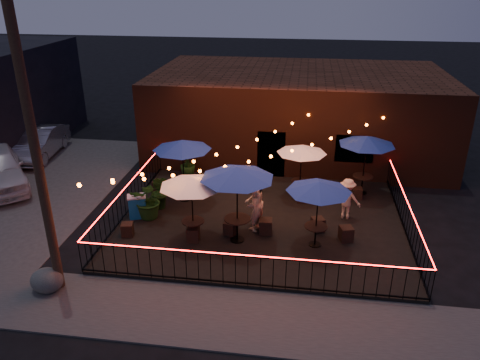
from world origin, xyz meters
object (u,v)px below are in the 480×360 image
object	(u,v)px
cafe_table_1	(182,146)
boulder	(47,280)
cafe_table_2	(237,174)
cooler	(137,206)
cafe_table_4	(319,187)
utility_pole	(37,159)
cafe_table_3	(302,150)
cafe_table_0	(191,183)
cafe_table_5	(367,141)

from	to	relation	value
cafe_table_1	boulder	size ratio (longest dim) A/B	2.96
cafe_table_2	cooler	world-z (taller)	cafe_table_2
cafe_table_4	cafe_table_1	bearing A→B (deg)	152.05
cooler	utility_pole	bearing A→B (deg)	-122.85
utility_pole	cafe_table_4	xyz separation A→B (m)	(7.31, 3.11, -1.77)
cafe_table_1	cooler	distance (m)	2.79
utility_pole	cafe_table_3	bearing A→B (deg)	45.35
cafe_table_0	cafe_table_1	world-z (taller)	cafe_table_1
cafe_table_5	cooler	distance (m)	9.09
cafe_table_2	cooler	distance (m)	4.45
cafe_table_3	cooler	size ratio (longest dim) A/B	2.48
utility_pole	cafe_table_0	xyz separation A→B (m)	(3.28, 2.89, -1.76)
cafe_table_4	boulder	xyz separation A→B (m)	(-7.56, -3.33, -1.88)
utility_pole	cafe_table_0	world-z (taller)	utility_pole
cafe_table_4	cooler	xyz separation A→B (m)	(-6.41, 1.04, -1.65)
cafe_table_1	cafe_table_5	bearing A→B (deg)	12.91
utility_pole	cafe_table_0	size ratio (longest dim) A/B	3.26
cafe_table_1	boulder	world-z (taller)	cafe_table_1
cafe_table_1	cafe_table_3	bearing A→B (deg)	12.46
cafe_table_0	cafe_table_3	distance (m)	5.20
boulder	cafe_table_5	bearing A→B (deg)	38.87
cafe_table_3	utility_pole	bearing A→B (deg)	-134.65
utility_pole	cafe_table_3	xyz separation A→B (m)	(6.71, 6.79, -1.89)
utility_pole	cooler	size ratio (longest dim) A/B	9.24
cafe_table_2	cafe_table_0	bearing A→B (deg)	-173.40
utility_pole	boulder	size ratio (longest dim) A/B	8.74
utility_pole	cafe_table_1	distance (m)	6.42
utility_pole	cooler	world-z (taller)	utility_pole
cafe_table_2	cafe_table_3	bearing A→B (deg)	62.17
cafe_table_0	cafe_table_1	distance (m)	3.10
cafe_table_2	cafe_table_4	distance (m)	2.59
cafe_table_1	cafe_table_2	size ratio (longest dim) A/B	0.86
cafe_table_0	boulder	xyz separation A→B (m)	(-3.54, -3.11, -1.89)
cafe_table_4	boulder	size ratio (longest dim) A/B	2.49
boulder	cafe_table_3	bearing A→B (deg)	45.20
cafe_table_0	cafe_table_4	size ratio (longest dim) A/B	1.07
utility_pole	cafe_table_5	world-z (taller)	utility_pole
cafe_table_3	cafe_table_4	xyz separation A→B (m)	(0.60, -3.68, 0.13)
cafe_table_2	cafe_table_4	world-z (taller)	cafe_table_2
cafe_table_0	cafe_table_1	xyz separation A→B (m)	(-1.05, 2.92, 0.16)
cooler	cafe_table_1	bearing A→B (deg)	30.39
boulder	utility_pole	bearing A→B (deg)	40.81
utility_pole	boulder	distance (m)	3.66
cafe_table_0	cooler	world-z (taller)	cafe_table_0
utility_pole	cafe_table_5	xyz separation A→B (m)	(9.20, 7.40, -1.62)
cooler	boulder	bearing A→B (deg)	-125.41
utility_pole	cooler	xyz separation A→B (m)	(0.90, 4.15, -3.41)
utility_pole	cafe_table_2	size ratio (longest dim) A/B	2.54
cafe_table_0	cafe_table_4	bearing A→B (deg)	3.21
boulder	cafe_table_0	bearing A→B (deg)	41.30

